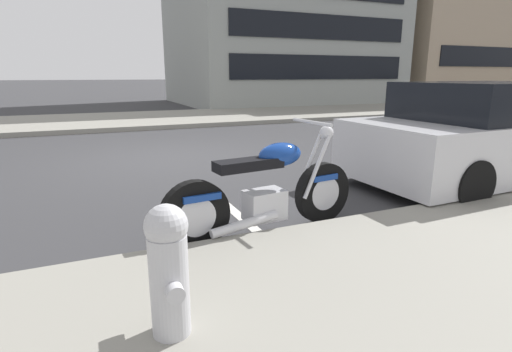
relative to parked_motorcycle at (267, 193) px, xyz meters
name	(u,v)px	position (x,y,z in m)	size (l,w,h in m)	color
ground_plane	(173,159)	(-0.06, 4.16, -0.44)	(260.00, 260.00, 0.00)	#333335
sidewalk_far_curb	(401,108)	(11.94, 10.94, -0.37)	(120.00, 5.00, 0.14)	gray
parking_stall_stripe	(243,219)	(-0.06, 0.49, -0.43)	(0.12, 2.20, 0.01)	silver
parked_motorcycle	(267,193)	(0.00, 0.00, 0.00)	(2.15, 0.63, 1.13)	black
parked_car_near_corner	(487,135)	(3.96, 0.62, 0.26)	(4.40, 2.01, 1.48)	silver
fire_hydrant	(168,267)	(-1.27, -1.42, 0.11)	(0.24, 0.36, 0.78)	#B7B7BC
townhouse_behind_pole	(277,24)	(9.04, 17.97, 3.92)	(11.05, 9.55, 8.72)	#939993
townhouse_far_uphill	(443,8)	(21.06, 17.59, 5.43)	(10.76, 8.77, 11.73)	tan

